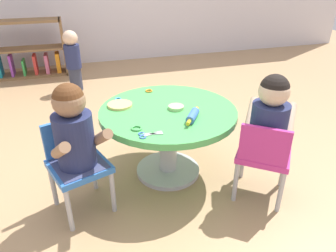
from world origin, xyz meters
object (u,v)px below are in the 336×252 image
object	(u,v)px
seated_child_left	(74,130)
seated_child_right	(270,118)
bookshelf_low	(28,53)
rolling_pin	(193,116)
craft_scissors	(147,135)
craft_table	(168,125)
toddler_standing	(73,59)
child_chair_left	(77,162)
child_chair_right	(263,155)

from	to	relation	value
seated_child_left	seated_child_right	xyz separation A→B (m)	(1.07, -0.18, 0.00)
seated_child_left	bookshelf_low	world-z (taller)	seated_child_left
rolling_pin	craft_scissors	size ratio (longest dim) A/B	1.49
seated_child_left	craft_scissors	xyz separation A→B (m)	(0.38, -0.08, -0.04)
seated_child_left	craft_table	bearing A→B (deg)	19.55
toddler_standing	bookshelf_low	bearing A→B (deg)	127.53
child_chair_left	toddler_standing	size ratio (longest dim) A/B	0.80
rolling_pin	craft_scissors	distance (m)	0.32
craft_table	bookshelf_low	xyz separation A→B (m)	(-1.07, 2.55, -0.07)
child_chair_right	seated_child_right	size ratio (longest dim) A/B	1.05
seated_child_right	bookshelf_low	world-z (taller)	seated_child_right
bookshelf_low	craft_scissors	bearing A→B (deg)	-73.12
seated_child_left	craft_scissors	bearing A→B (deg)	-12.62
child_chair_left	bookshelf_low	size ratio (longest dim) A/B	0.58
child_chair_left	seated_child_right	bearing A→B (deg)	-11.10
bookshelf_low	toddler_standing	size ratio (longest dim) A/B	1.38
bookshelf_low	rolling_pin	xyz separation A→B (m)	(1.17, -2.73, 0.21)
seated_child_right	toddler_standing	xyz separation A→B (m)	(-1.02, 2.24, -0.17)
child_chair_right	rolling_pin	size ratio (longest dim) A/B	2.67
bookshelf_low	toddler_standing	xyz separation A→B (m)	(0.54, -0.70, 0.06)
seated_child_left	bookshelf_low	size ratio (longest dim) A/B	0.55
toddler_standing	child_chair_right	bearing A→B (deg)	-66.22
bookshelf_low	rolling_pin	world-z (taller)	bookshelf_low
seated_child_right	toddler_standing	world-z (taller)	seated_child_right
seated_child_left	child_chair_left	bearing A→B (deg)	109.07
child_chair_left	child_chair_right	bearing A→B (deg)	-12.97
craft_table	bookshelf_low	size ratio (longest dim) A/B	0.95
child_chair_right	craft_table	bearing A→B (deg)	138.20
child_chair_right	craft_scissors	distance (m)	0.71
seated_child_left	craft_scissors	size ratio (longest dim) A/B	3.79
seated_child_right	bookshelf_low	xyz separation A→B (m)	(-1.56, 2.93, -0.23)
bookshelf_low	seated_child_left	bearing A→B (deg)	-79.98
child_chair_right	toddler_standing	bearing A→B (deg)	113.78
child_chair_left	bookshelf_low	world-z (taller)	bookshelf_low
child_chair_left	craft_scissors	distance (m)	0.45
seated_child_left	craft_scissors	distance (m)	0.39
seated_child_left	child_chair_right	world-z (taller)	seated_child_left
child_chair_left	craft_scissors	xyz separation A→B (m)	(0.39, -0.12, 0.18)
craft_table	craft_scissors	bearing A→B (deg)	-125.66
seated_child_left	seated_child_right	bearing A→B (deg)	-9.28
craft_scissors	rolling_pin	bearing A→B (deg)	19.44
craft_table	seated_child_left	world-z (taller)	seated_child_left
seated_child_left	bookshelf_low	bearing A→B (deg)	100.02
rolling_pin	craft_table	bearing A→B (deg)	117.69
bookshelf_low	toddler_standing	world-z (taller)	bookshelf_low
toddler_standing	rolling_pin	bearing A→B (deg)	-72.76
craft_table	child_chair_left	bearing A→B (deg)	-164.13
craft_table	seated_child_right	bearing A→B (deg)	-38.11
craft_scissors	child_chair_right	bearing A→B (deg)	-10.32
child_chair_right	bookshelf_low	size ratio (longest dim) A/B	0.58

